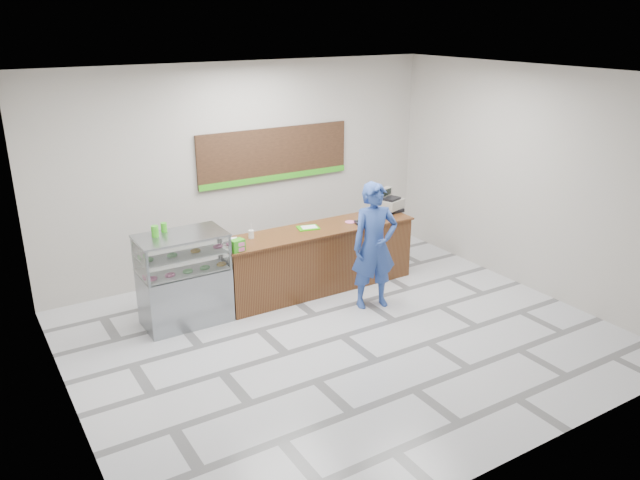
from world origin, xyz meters
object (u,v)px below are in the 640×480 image
display_case (184,278)px  serving_tray (308,228)px  sales_counter (318,259)px  cash_register (388,203)px  customer (374,246)px

display_case → serving_tray: display_case is taller
sales_counter → cash_register: 1.64m
serving_tray → cash_register: bearing=16.8°
display_case → serving_tray: bearing=2.1°
cash_register → customer: 1.59m
cash_register → serving_tray: size_ratio=1.36×
cash_register → serving_tray: (-1.63, -0.09, -0.13)m
sales_counter → serving_tray: bearing=149.7°
cash_register → serving_tray: 1.64m
display_case → customer: size_ratio=0.69×
cash_register → display_case: bearing=164.2°
sales_counter → customer: (0.39, -0.96, 0.44)m
display_case → sales_counter: bearing=0.0°
customer → display_case: bearing=174.8°
display_case → customer: customer is taller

